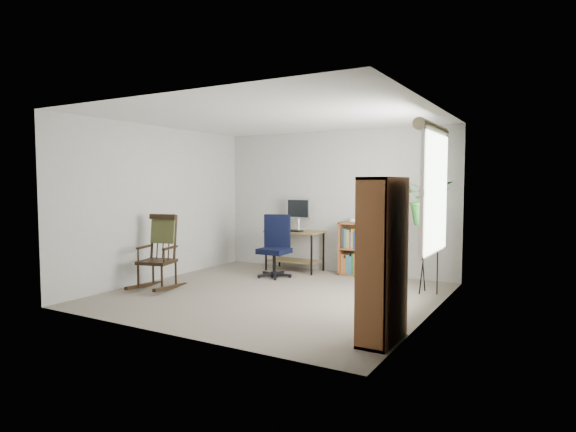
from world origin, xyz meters
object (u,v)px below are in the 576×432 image
Objects in this scene: low_bookshelf at (364,250)px; tall_bookshelf at (383,260)px; office_chair at (274,246)px; desk at (295,251)px; rocking_chair at (157,251)px.

tall_bookshelf reaches higher than low_bookshelf.
office_chair is at bearing 139.74° from tall_bookshelf.
desk is 0.69m from office_chair.
desk is 3.82m from tall_bookshelf.
low_bookshelf reaches higher than desk.
low_bookshelf is (1.23, 0.12, 0.09)m from desk.
office_chair is 0.65× the size of tall_bookshelf.
rocking_chair is at bearing -133.60° from low_bookshelf.
office_chair is at bearing -90.17° from desk.
desk is 0.89× the size of rocking_chair.
office_chair is 0.94× the size of rocking_chair.
rocking_chair is 1.24× the size of low_bookshelf.
tall_bookshelf reaches higher than office_chair.
desk is at bearing -174.42° from low_bookshelf.
desk is 1.24m from low_bookshelf.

